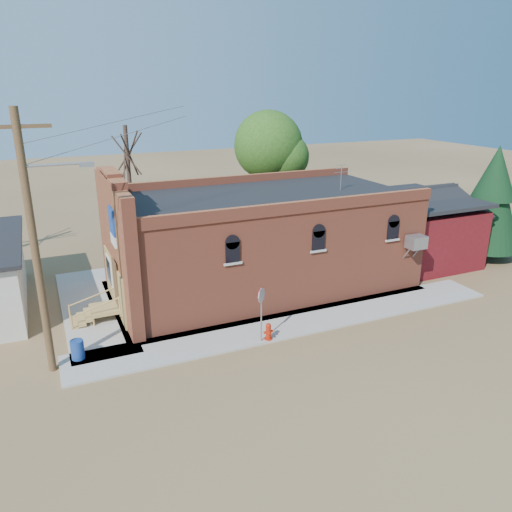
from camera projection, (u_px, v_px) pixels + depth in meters
name	position (u px, v px, depth m)	size (l,w,h in m)	color
ground	(275.00, 340.00, 19.82)	(120.00, 120.00, 0.00)	brown
sidewalk_south	(298.00, 322.00, 21.16)	(19.00, 2.20, 0.08)	#9E9991
sidewalk_west	(92.00, 307.00, 22.58)	(2.60, 10.00, 0.08)	#9E9991
brick_bar	(257.00, 241.00, 24.44)	(16.40, 7.97, 6.30)	#AA4C33
red_shed	(416.00, 221.00, 28.24)	(5.40, 6.40, 4.30)	#560E13
utility_pole	(36.00, 241.00, 16.19)	(3.12, 0.26, 9.00)	#482A1C
tree_bare_near	(127.00, 153.00, 27.98)	(2.80, 2.80, 7.65)	#4A352A
tree_leafy	(268.00, 145.00, 31.87)	(4.40, 4.40, 8.15)	#4A352A
evergreen_tree	(493.00, 195.00, 28.01)	(3.60, 3.60, 6.50)	#4A352A
fire_hydrant	(268.00, 331.00, 19.56)	(0.39, 0.36, 0.70)	#A41C09
stop_sign	(261.00, 300.00, 18.99)	(0.47, 0.47, 2.26)	#949499
trash_barrel	(78.00, 350.00, 18.18)	(0.48, 0.48, 0.73)	navy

